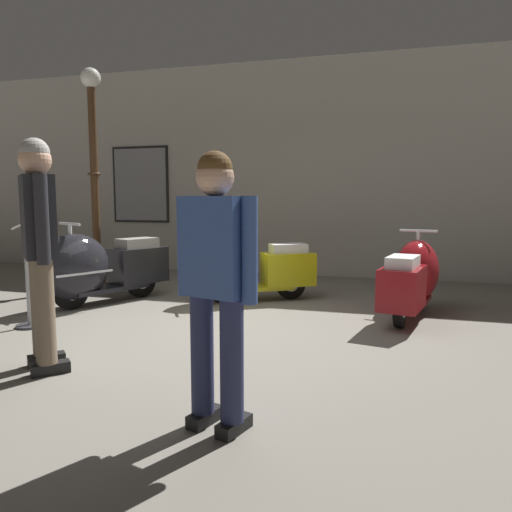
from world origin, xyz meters
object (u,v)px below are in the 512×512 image
at_px(scooter_1, 245,268).
at_px(visitor_0, 216,272).
at_px(scooter_2, 412,277).
at_px(scooter_0, 95,267).
at_px(lamppost, 94,172).
at_px(visitor_1, 39,238).
at_px(info_stanchion, 28,282).

bearing_deg(scooter_1, visitor_0, 74.16).
bearing_deg(scooter_2, visitor_0, 172.08).
bearing_deg(scooter_1, scooter_0, -8.18).
distance_m(scooter_0, scooter_1, 1.84).
xyz_separation_m(scooter_0, lamppost, (-0.66, 1.03, 1.22)).
distance_m(scooter_1, visitor_0, 3.49).
height_order(scooter_1, visitor_0, visitor_0).
bearing_deg(visitor_1, lamppost, 71.66).
relative_size(scooter_1, info_stanchion, 1.39).
relative_size(lamppost, visitor_1, 1.79).
xyz_separation_m(scooter_2, info_stanchion, (-3.75, -1.62, 0.03)).
distance_m(lamppost, visitor_1, 3.59).
xyz_separation_m(scooter_1, scooter_2, (2.01, -0.17, 0.00)).
height_order(scooter_2, lamppost, lamppost).
bearing_deg(visitor_0, lamppost, 57.77).
bearing_deg(scooter_1, scooter_2, 144.68).
height_order(visitor_0, visitor_1, visitor_1).
height_order(scooter_2, visitor_0, visitor_0).
height_order(visitor_0, info_stanchion, visitor_0).
distance_m(scooter_1, scooter_2, 2.02).
xyz_separation_m(scooter_2, visitor_0, (-1.13, -3.18, 0.47)).
relative_size(lamppost, visitor_0, 2.00).
relative_size(lamppost, info_stanchion, 2.79).
bearing_deg(info_stanchion, visitor_0, -30.79).
xyz_separation_m(scooter_2, visitor_1, (-2.74, -2.63, 0.58)).
height_order(scooter_0, info_stanchion, info_stanchion).
distance_m(scooter_0, scooter_2, 3.75).
height_order(scooter_1, visitor_1, visitor_1).
relative_size(scooter_0, lamppost, 0.55).
bearing_deg(scooter_2, lamppost, 95.19).
bearing_deg(visitor_1, scooter_2, -2.05).
xyz_separation_m(lamppost, visitor_0, (3.24, -3.68, -0.78)).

